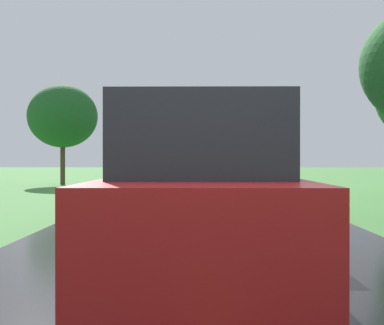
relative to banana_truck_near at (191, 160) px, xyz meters
The scene contains 3 objects.
banana_truck_near is the anchor object (origin of this frame).
roadside_tree_far_left 20.77m from the banana_truck_near, 112.26° to the left, with size 4.07×4.07×5.84m.
following_car 7.00m from the banana_truck_near, 88.41° to the right, with size 1.74×4.10×1.92m.
Camera 1 is at (-0.09, -3.01, 1.46)m, focal length 49.86 mm.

